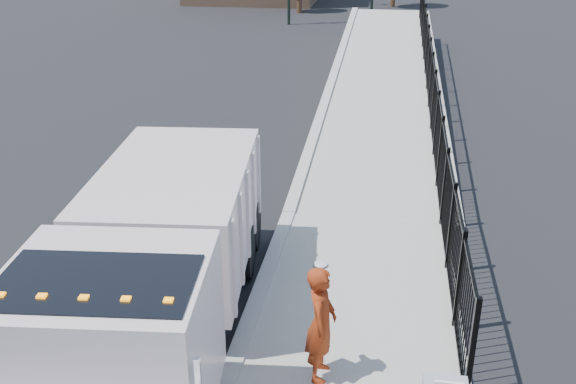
# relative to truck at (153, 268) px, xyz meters

# --- Properties ---
(ground) EXTENTS (120.00, 120.00, 0.00)m
(ground) POSITION_rel_truck_xyz_m (1.33, 1.29, -1.56)
(ground) COLOR black
(ground) RESTS_ON ground
(curb) EXTENTS (0.30, 12.00, 0.16)m
(curb) POSITION_rel_truck_xyz_m (1.33, -0.71, -1.48)
(curb) COLOR #ADAAA3
(curb) RESTS_ON ground
(ramp) EXTENTS (3.95, 24.06, 3.19)m
(ramp) POSITION_rel_truck_xyz_m (3.46, 17.29, -1.56)
(ramp) COLOR #9E998E
(ramp) RESTS_ON ground
(iron_fence) EXTENTS (0.10, 28.00, 1.80)m
(iron_fence) POSITION_rel_truck_xyz_m (4.88, 13.29, -0.66)
(iron_fence) COLOR black
(iron_fence) RESTS_ON ground
(truck) EXTENTS (3.38, 8.33, 2.78)m
(truck) POSITION_rel_truck_xyz_m (0.00, 0.00, 0.00)
(truck) COLOR black
(truck) RESTS_ON ground
(worker) EXTENTS (0.46, 0.70, 1.90)m
(worker) POSITION_rel_truck_xyz_m (2.72, -0.37, -0.50)
(worker) COLOR maroon
(worker) RESTS_ON sidewalk
(debris) EXTENTS (0.30, 0.30, 0.07)m
(debris) POSITION_rel_truck_xyz_m (2.36, 2.94, -1.41)
(debris) COLOR silver
(debris) RESTS_ON sidewalk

